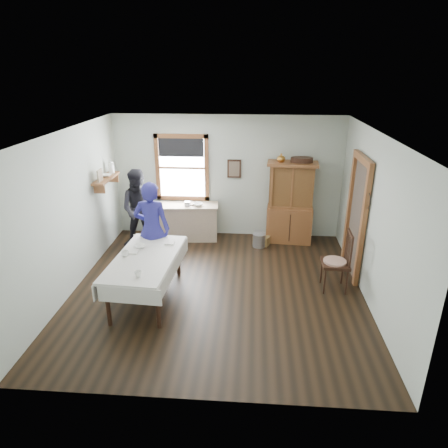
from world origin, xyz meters
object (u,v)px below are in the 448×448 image
object	(u,v)px
pail	(259,240)
figure_dark	(141,212)
work_counter	(186,222)
spindle_chair	(336,261)
wicker_basket	(261,240)
woman_blue	(152,233)
china_hutch	(290,203)
dining_table	(147,277)

from	to	relation	value
pail	figure_dark	size ratio (longest dim) A/B	0.19
work_counter	spindle_chair	size ratio (longest dim) A/B	1.30
spindle_chair	wicker_basket	xyz separation A→B (m)	(-1.23, 1.77, -0.45)
wicker_basket	woman_blue	xyz separation A→B (m)	(-2.02, -1.45, 0.73)
wicker_basket	woman_blue	world-z (taller)	woman_blue
china_hutch	wicker_basket	distance (m)	1.02
dining_table	figure_dark	size ratio (longest dim) A/B	1.20
spindle_chair	pail	distance (m)	2.13
china_hutch	spindle_chair	xyz separation A→B (m)	(0.63, -2.01, -0.35)
work_counter	spindle_chair	world-z (taller)	spindle_chair
dining_table	wicker_basket	size ratio (longest dim) A/B	5.70
china_hutch	figure_dark	bearing A→B (deg)	-166.37
dining_table	figure_dark	world-z (taller)	figure_dark
pail	woman_blue	size ratio (longest dim) A/B	0.18
dining_table	spindle_chair	size ratio (longest dim) A/B	1.73
work_counter	wicker_basket	distance (m)	1.72
dining_table	pail	xyz separation A→B (m)	(1.89, 2.17, -0.23)
china_hutch	spindle_chair	bearing A→B (deg)	-67.81
pail	spindle_chair	bearing A→B (deg)	-52.33
wicker_basket	work_counter	bearing A→B (deg)	173.10
spindle_chair	pail	size ratio (longest dim) A/B	3.69
china_hutch	dining_table	world-z (taller)	china_hutch
pail	woman_blue	bearing A→B (deg)	-145.83
work_counter	figure_dark	distance (m)	1.07
figure_dark	pail	bearing A→B (deg)	-2.66
work_counter	wicker_basket	world-z (taller)	work_counter
dining_table	woman_blue	size ratio (longest dim) A/B	1.14
china_hutch	woman_blue	world-z (taller)	china_hutch
china_hutch	dining_table	xyz separation A→B (m)	(-2.54, -2.52, -0.51)
woman_blue	figure_dark	size ratio (longest dim) A/B	1.05
china_hutch	figure_dark	distance (m)	3.20
pail	wicker_basket	xyz separation A→B (m)	(0.05, 0.11, -0.05)
woman_blue	work_counter	bearing A→B (deg)	-100.86
china_hutch	woman_blue	distance (m)	3.11
woman_blue	china_hutch	bearing A→B (deg)	-146.38
spindle_chair	figure_dark	bearing A→B (deg)	160.05
spindle_chair	figure_dark	size ratio (longest dim) A/B	0.69
work_counter	dining_table	size ratio (longest dim) A/B	0.75
china_hutch	wicker_basket	bearing A→B (deg)	-153.73
work_counter	figure_dark	size ratio (longest dim) A/B	0.90
work_counter	dining_table	bearing A→B (deg)	-100.64
spindle_chair	work_counter	bearing A→B (deg)	147.57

